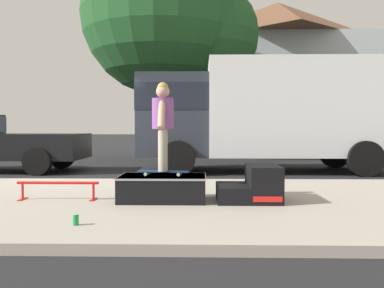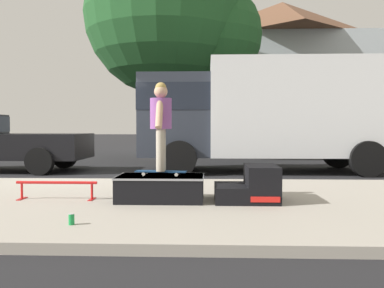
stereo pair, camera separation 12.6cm
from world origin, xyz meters
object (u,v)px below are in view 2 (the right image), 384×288
Objects in this scene: grind_rail at (57,186)px; skateboard at (161,172)px; kicker_ramp at (252,186)px; skate_box at (161,187)px; soda_can at (71,219)px; street_tree_main at (175,20)px; skater_kid at (161,119)px; box_truck at (265,111)px.

skateboard is at bearing -0.37° from grind_rail.
skate_box is at bearing 179.98° from kicker_ramp.
grind_rail is at bearing 115.45° from soda_can.
street_tree_main is at bearing 84.36° from grind_rail.
grind_rail is at bearing 179.12° from skate_box.
kicker_ramp is 1.70m from skater_kid.
street_tree_main reaches higher than soda_can.
soda_can is 0.02× the size of box_truck.
skater_kid is at bearing -56.31° from skateboard.
skater_kid is at bearing -113.41° from box_truck.
box_truck is (3.14, 6.95, 1.52)m from soda_can.
kicker_ramp reaches higher than grind_rail.
box_truck reaches higher than skater_kid.
street_tree_main is (0.23, 11.85, 5.32)m from soda_can.
kicker_ramp is at bearing 36.18° from soda_can.
skateboard is 0.80m from skater_kid.
street_tree_main is at bearing 93.38° from skate_box.
box_truck is (2.31, 5.33, 0.35)m from skater_kid.
kicker_ramp reaches higher than skateboard.
street_tree_main is at bearing 120.75° from box_truck.
soda_can is at bearing -117.15° from skater_kid.
skater_kid is 5.81m from box_truck.
kicker_ramp is 0.14× the size of box_truck.
skate_box is 1.61m from grind_rail.
soda_can is at bearing -143.82° from kicker_ramp.
skateboard is 11.37m from street_tree_main.
kicker_ramp is 7.42× the size of soda_can.
grind_rail is 0.14× the size of street_tree_main.
street_tree_main is at bearing 100.94° from kicker_ramp.
skateboard is at bearing 179.38° from kicker_ramp.
grind_rail is 0.18× the size of box_truck.
street_tree_main is at bearing 88.89° from soda_can.
soda_can is at bearing -117.15° from skateboard.
kicker_ramp reaches higher than skate_box.
box_truck is 6.85m from street_tree_main.
skate_box is 5.98m from box_truck.
kicker_ramp is (1.37, -0.00, 0.02)m from skate_box.
box_truck is at bearing -59.25° from street_tree_main.
box_truck is (3.92, 5.31, 1.38)m from grind_rail.
skate_box reaches higher than soda_can.
skate_box is 1.37m from kicker_ramp.
skater_kid is 0.19× the size of box_truck.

